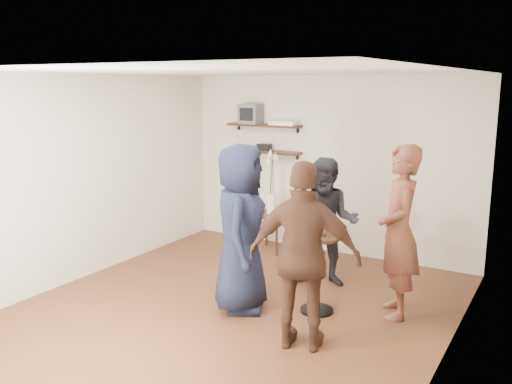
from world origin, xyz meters
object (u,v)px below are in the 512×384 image
(drinks_table, at_px, (318,263))
(person_dark, at_px, (327,223))
(dvd_deck, at_px, (284,123))
(radio, at_px, (264,147))
(crt_monitor, at_px, (251,114))
(person_plaid, at_px, (399,232))
(person_navy, at_px, (241,228))
(person_brown, at_px, (304,257))
(side_table, at_px, (271,220))

(drinks_table, xyz_separation_m, person_dark, (-0.24, 0.81, 0.24))
(dvd_deck, xyz_separation_m, radio, (-0.34, 0.00, -0.38))
(crt_monitor, bearing_deg, radio, 0.00)
(crt_monitor, bearing_deg, person_plaid, -30.21)
(person_navy, bearing_deg, person_plaid, -89.78)
(crt_monitor, relative_size, dvd_deck, 0.80)
(crt_monitor, distance_m, drinks_table, 3.21)
(radio, bearing_deg, person_navy, -65.95)
(dvd_deck, height_order, person_plaid, dvd_deck)
(person_dark, distance_m, person_brown, 1.70)
(crt_monitor, xyz_separation_m, person_brown, (2.27, -2.82, -1.12))
(person_dark, bearing_deg, dvd_deck, 119.58)
(person_brown, bearing_deg, crt_monitor, -66.24)
(drinks_table, relative_size, person_plaid, 0.47)
(person_brown, bearing_deg, person_dark, -89.25)
(side_table, bearing_deg, radio, 134.81)
(crt_monitor, bearing_deg, dvd_deck, 0.00)
(person_plaid, height_order, person_navy, person_plaid)
(crt_monitor, bearing_deg, drinks_table, -44.31)
(radio, bearing_deg, person_brown, -54.08)
(crt_monitor, xyz_separation_m, person_dark, (1.81, -1.19, -1.22))
(crt_monitor, distance_m, dvd_deck, 0.58)
(drinks_table, height_order, person_plaid, person_plaid)
(side_table, xyz_separation_m, person_dark, (1.27, -0.88, 0.32))
(dvd_deck, bearing_deg, drinks_table, -53.51)
(radio, height_order, drinks_table, radio)
(radio, bearing_deg, drinks_table, -47.68)
(person_navy, bearing_deg, person_brown, -139.82)
(crt_monitor, height_order, person_dark, crt_monitor)
(side_table, relative_size, person_plaid, 0.31)
(radio, xyz_separation_m, person_dark, (1.58, -1.19, -0.72))
(crt_monitor, bearing_deg, person_brown, -51.15)
(radio, distance_m, drinks_table, 2.87)
(person_plaid, distance_m, person_navy, 1.69)
(side_table, relative_size, person_dark, 0.36)
(side_table, distance_m, person_navy, 2.22)
(dvd_deck, bearing_deg, side_table, -96.51)
(crt_monitor, bearing_deg, side_table, -29.98)
(dvd_deck, distance_m, radio, 0.51)
(crt_monitor, height_order, dvd_deck, crt_monitor)
(side_table, distance_m, person_plaid, 2.68)
(dvd_deck, xyz_separation_m, person_plaid, (2.24, -1.64, -0.96))
(person_brown, bearing_deg, dvd_deck, -73.99)
(radio, distance_m, person_brown, 3.53)
(drinks_table, bearing_deg, person_plaid, 25.17)
(dvd_deck, height_order, side_table, dvd_deck)
(crt_monitor, height_order, person_plaid, crt_monitor)
(person_plaid, bearing_deg, person_dark, -139.29)
(radio, height_order, person_navy, person_navy)
(person_dark, bearing_deg, side_table, 128.77)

